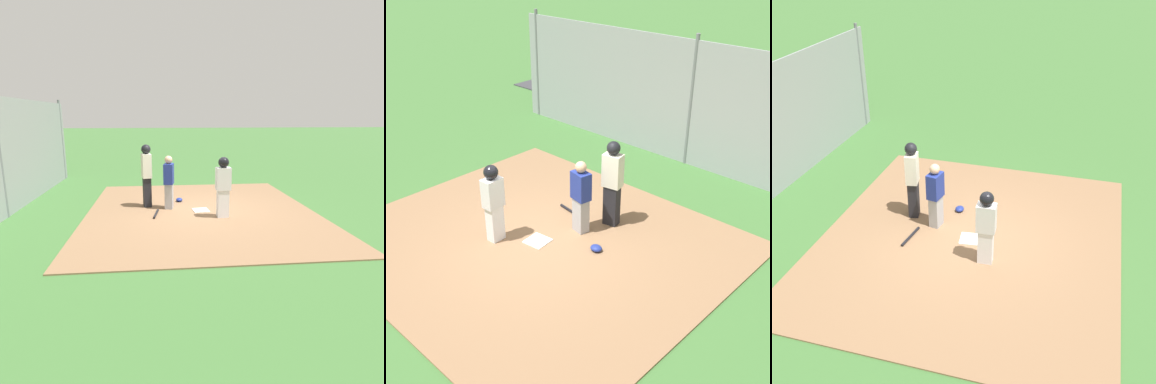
# 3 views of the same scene
# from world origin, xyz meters

# --- Properties ---
(ground_plane) EXTENTS (140.00, 140.00, 0.00)m
(ground_plane) POSITION_xyz_m (0.00, 0.00, 0.00)
(ground_plane) COLOR #3D6B33
(dirt_infield) EXTENTS (7.20, 6.40, 0.03)m
(dirt_infield) POSITION_xyz_m (0.00, 0.00, 0.01)
(dirt_infield) COLOR #896647
(dirt_infield) RESTS_ON ground_plane
(home_plate) EXTENTS (0.49, 0.49, 0.02)m
(home_plate) POSITION_xyz_m (0.00, 0.00, 0.04)
(home_plate) COLOR white
(home_plate) RESTS_ON dirt_infield
(catcher) EXTENTS (0.42, 0.32, 1.55)m
(catcher) POSITION_xyz_m (-0.34, -0.90, 0.83)
(catcher) COLOR #9E9EA3
(catcher) RESTS_ON dirt_infield
(umpire) EXTENTS (0.42, 0.33, 1.86)m
(umpire) POSITION_xyz_m (-0.61, -1.54, 1.02)
(umpire) COLOR black
(umpire) RESTS_ON dirt_infield
(runner) EXTENTS (0.28, 0.39, 1.62)m
(runner) POSITION_xyz_m (0.66, 0.51, 0.95)
(runner) COLOR silver
(runner) RESTS_ON dirt_infield
(baseball_bat) EXTENTS (0.76, 0.16, 0.06)m
(baseball_bat) POSITION_xyz_m (0.30, -1.28, 0.06)
(baseball_bat) COLOR black
(baseball_bat) RESTS_ON dirt_infield
(catcher_mask) EXTENTS (0.24, 0.20, 0.12)m
(catcher_mask) POSITION_xyz_m (-1.07, -0.56, 0.09)
(catcher_mask) COLOR navy
(catcher_mask) RESTS_ON dirt_infield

